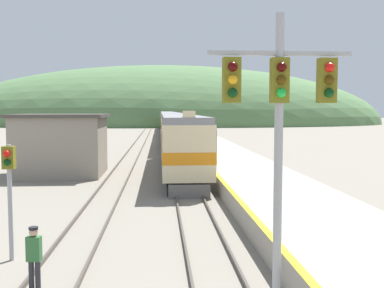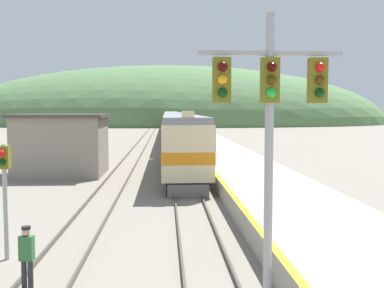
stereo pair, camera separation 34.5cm
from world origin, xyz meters
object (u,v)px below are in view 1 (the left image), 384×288
(carriage_second, at_px, (172,129))
(signal_mast_main, at_px, (279,111))
(express_train_lead_car, at_px, (181,141))
(signal_post_siding, at_px, (9,178))
(track_worker, at_px, (34,255))
(carriage_fourth, at_px, (167,120))
(carriage_third, at_px, (169,123))

(carriage_second, bearing_deg, signal_mast_main, -88.58)
(express_train_lead_car, xyz_separation_m, signal_post_siding, (-6.27, -19.59, 0.27))
(signal_post_siding, xyz_separation_m, track_worker, (1.43, -2.59, -1.66))
(carriage_fourth, bearing_deg, carriage_second, -90.00)
(carriage_third, xyz_separation_m, signal_post_siding, (-6.27, -66.42, 0.29))
(track_worker, bearing_deg, express_train_lead_car, 77.70)
(carriage_fourth, distance_m, track_worker, 92.95)
(express_train_lead_car, height_order, signal_mast_main, signal_mast_main)
(express_train_lead_car, relative_size, carriage_third, 0.91)
(track_worker, bearing_deg, carriage_fourth, 87.02)
(carriage_second, relative_size, carriage_fourth, 1.00)
(express_train_lead_car, bearing_deg, carriage_third, 90.00)
(track_worker, bearing_deg, signal_mast_main, -14.70)
(express_train_lead_car, xyz_separation_m, carriage_third, (0.00, 46.82, -0.01))
(carriage_second, bearing_deg, express_train_lead_car, -90.00)
(carriage_second, relative_size, carriage_third, 1.00)
(express_train_lead_car, bearing_deg, track_worker, -102.30)
(signal_mast_main, bearing_deg, express_train_lead_car, 92.80)
(track_worker, bearing_deg, signal_post_siding, 118.87)
(carriage_second, distance_m, signal_post_siding, 43.07)
(carriage_second, xyz_separation_m, track_worker, (-4.84, -45.21, -1.37))
(carriage_third, bearing_deg, track_worker, -94.01)
(carriage_fourth, bearing_deg, carriage_third, -90.00)
(carriage_third, height_order, carriage_fourth, same)
(carriage_second, height_order, signal_post_siding, carriage_second)
(signal_mast_main, relative_size, track_worker, 3.99)
(express_train_lead_car, bearing_deg, carriage_second, 90.00)
(carriage_second, distance_m, signal_mast_main, 46.86)
(carriage_second, height_order, carriage_third, same)
(signal_post_siding, bearing_deg, express_train_lead_car, 72.26)
(carriage_third, relative_size, track_worker, 13.18)
(carriage_second, relative_size, signal_mast_main, 3.31)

